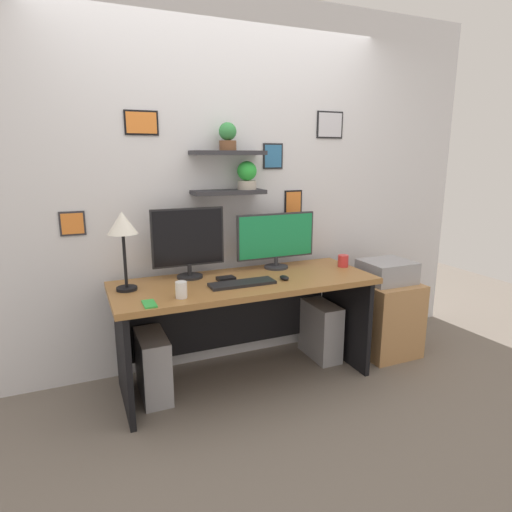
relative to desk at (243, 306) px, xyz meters
name	(u,v)px	position (x,y,z in m)	size (l,w,h in m)	color
ground_plane	(246,379)	(0.00, -0.06, -0.55)	(8.00, 8.00, 0.00)	#70665B
back_wall_assembly	(223,187)	(0.00, 0.38, 0.81)	(4.40, 0.24, 2.70)	silver
desk	(243,306)	(0.00, 0.00, 0.00)	(1.79, 0.68, 0.75)	#9E6B38
monitor_left	(188,241)	(-0.34, 0.16, 0.46)	(0.50, 0.18, 0.49)	black
monitor_right	(276,239)	(0.34, 0.16, 0.43)	(0.62, 0.18, 0.42)	#2D2D33
keyboard	(242,283)	(-0.06, -0.16, 0.21)	(0.44, 0.14, 0.02)	black
computer_mouse	(284,278)	(0.25, -0.16, 0.22)	(0.06, 0.09, 0.03)	black
desk_lamp	(123,228)	(-0.78, 0.03, 0.60)	(0.18, 0.18, 0.50)	black
cell_phone	(149,304)	(-0.69, -0.31, 0.21)	(0.07, 0.14, 0.01)	green
coffee_mug	(343,261)	(0.82, -0.01, 0.25)	(0.08, 0.08, 0.09)	red
pen_cup	(181,290)	(-0.49, -0.26, 0.25)	(0.07, 0.07, 0.10)	white
scissors_tray	(226,279)	(-0.13, -0.01, 0.22)	(0.12, 0.08, 0.02)	black
drawer_cabinet	(384,317)	(1.22, -0.06, -0.25)	(0.44, 0.50, 0.60)	tan
printer	(387,271)	(1.22, -0.06, 0.14)	(0.38, 0.34, 0.17)	#9E9EA3
computer_tower_left	(153,366)	(-0.65, -0.01, -0.33)	(0.18, 0.40, 0.43)	#99999E
computer_tower_right	(320,330)	(0.69, 0.06, -0.32)	(0.18, 0.40, 0.45)	#99999E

